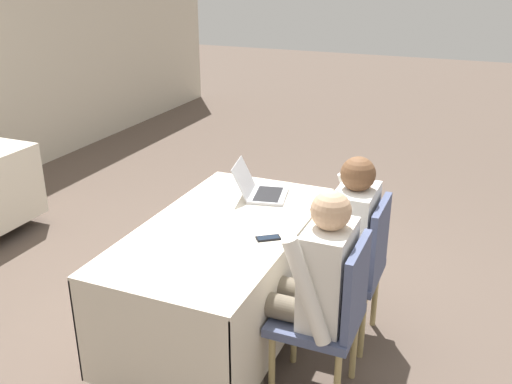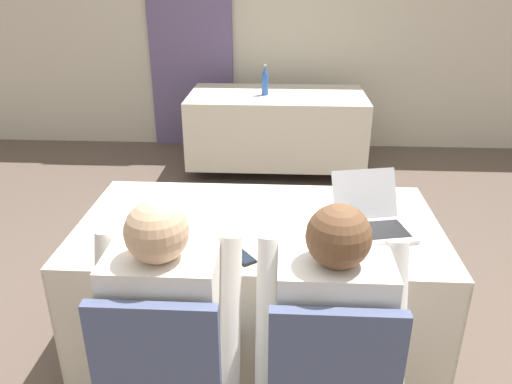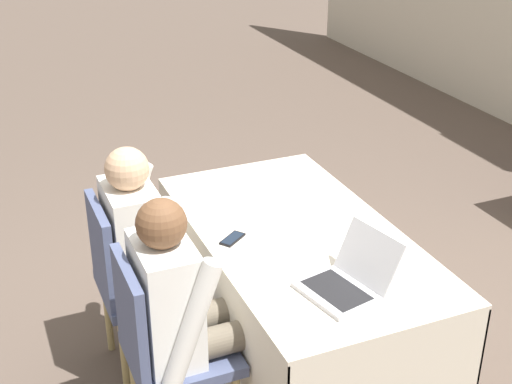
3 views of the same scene
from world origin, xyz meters
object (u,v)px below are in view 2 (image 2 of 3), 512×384
(cell_phone, at_px, (242,257))
(person_checkered_shirt, at_px, (171,323))
(water_bottle, at_px, (265,81))
(laptop, at_px, (372,220))
(person_white_shirt, at_px, (328,329))
(chair_near_left, at_px, (168,380))

(cell_phone, bearing_deg, person_checkered_shirt, -160.35)
(cell_phone, xyz_separation_m, person_checkered_shirt, (-0.22, -0.33, -0.08))
(water_bottle, distance_m, person_checkered_shirt, 3.23)
(laptop, relative_size, person_white_shirt, 0.33)
(cell_phone, distance_m, water_bottle, 2.89)
(water_bottle, distance_m, chair_near_left, 3.35)
(laptop, relative_size, person_checkered_shirt, 0.33)
(cell_phone, distance_m, person_checkered_shirt, 0.41)
(water_bottle, relative_size, person_checkered_shirt, 0.23)
(cell_phone, height_order, person_checkered_shirt, person_checkered_shirt)
(laptop, distance_m, cell_phone, 0.63)
(cell_phone, relative_size, water_bottle, 0.52)
(person_white_shirt, bearing_deg, water_bottle, -83.89)
(water_bottle, height_order, person_white_shirt, person_white_shirt)
(laptop, bearing_deg, cell_phone, -165.97)
(cell_phone, xyz_separation_m, water_bottle, (-0.02, 2.89, 0.12))
(person_checkered_shirt, relative_size, person_white_shirt, 1.00)
(person_checkered_shirt, height_order, person_white_shirt, same)
(chair_near_left, distance_m, person_checkered_shirt, 0.19)
(person_checkered_shirt, bearing_deg, laptop, -142.17)
(laptop, xyz_separation_m, cell_phone, (-0.56, -0.28, -0.04))
(laptop, relative_size, cell_phone, 2.70)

